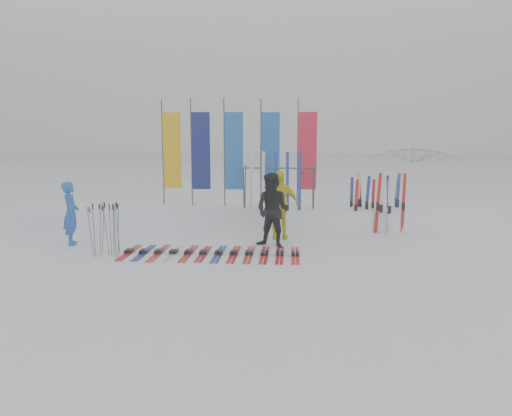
# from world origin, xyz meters

# --- Properties ---
(ground) EXTENTS (120.00, 120.00, 0.00)m
(ground) POSITION_xyz_m (0.00, 0.00, 0.00)
(ground) COLOR white
(ground) RESTS_ON ground
(snow_bank) EXTENTS (14.00, 1.60, 0.60)m
(snow_bank) POSITION_xyz_m (0.00, 4.60, 0.30)
(snow_bank) COLOR white
(snow_bank) RESTS_ON ground
(person_blue) EXTENTS (0.56, 0.68, 1.59)m
(person_blue) POSITION_xyz_m (-4.45, 1.75, 0.80)
(person_blue) COLOR #1E53B2
(person_blue) RESTS_ON ground
(person_black) EXTENTS (1.09, 0.98, 1.83)m
(person_black) POSITION_xyz_m (0.60, 1.83, 0.91)
(person_black) COLOR black
(person_black) RESTS_ON ground
(person_yellow) EXTENTS (1.13, 0.65, 1.82)m
(person_yellow) POSITION_xyz_m (0.72, 2.84, 0.91)
(person_yellow) COLOR yellow
(person_yellow) RESTS_ON ground
(tent_canopy) EXTENTS (3.54, 3.57, 2.43)m
(tent_canopy) POSITION_xyz_m (4.91, 5.85, 1.22)
(tent_canopy) COLOR white
(tent_canopy) RESTS_ON ground
(ski_row) EXTENTS (4.05, 1.70, 0.07)m
(ski_row) POSITION_xyz_m (-0.78, 0.96, 0.04)
(ski_row) COLOR red
(ski_row) RESTS_ON ground
(pole_cluster) EXTENTS (0.75, 0.56, 1.26)m
(pole_cluster) POSITION_xyz_m (-3.14, 0.67, 0.61)
(pole_cluster) COLOR #595B60
(pole_cluster) RESTS_ON ground
(feather_flags) EXTENTS (4.69, 0.30, 3.20)m
(feather_flags) POSITION_xyz_m (-0.63, 4.78, 2.24)
(feather_flags) COLOR #383A3F
(feather_flags) RESTS_ON ground
(ski_rack) EXTENTS (2.04, 0.80, 1.23)m
(ski_rack) POSITION_xyz_m (0.68, 4.20, 1.38)
(ski_rack) COLOR #383A3F
(ski_rack) RESTS_ON ground
(upright_skis) EXTENTS (1.43, 1.04, 1.70)m
(upright_skis) POSITION_xyz_m (3.53, 4.25, 0.79)
(upright_skis) COLOR red
(upright_skis) RESTS_ON ground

